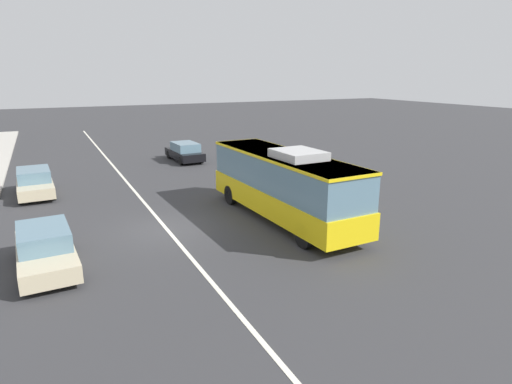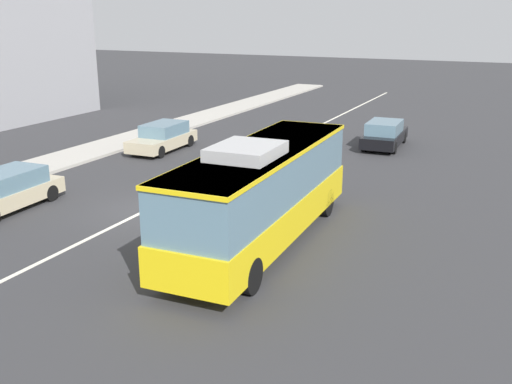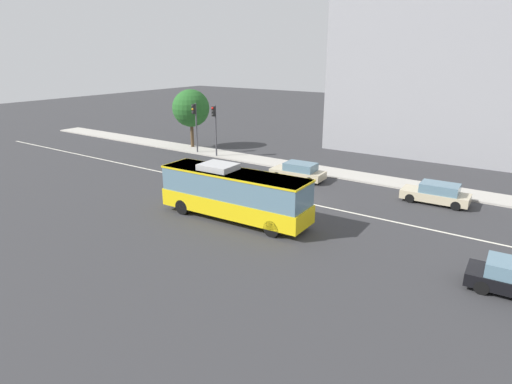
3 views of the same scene
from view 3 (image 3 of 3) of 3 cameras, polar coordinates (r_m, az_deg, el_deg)
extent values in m
plane|color=#333335|center=(31.14, 4.63, -1.04)|extent=(160.00, 160.00, 0.00)
cube|color=#B2ADA3|center=(38.28, 10.92, 2.45)|extent=(80.00, 2.73, 0.14)
cube|color=silver|center=(31.14, 4.63, -1.03)|extent=(76.00, 0.16, 0.01)
cube|color=yellow|center=(27.21, -2.88, -1.68)|extent=(10.09, 2.87, 1.10)
cube|color=slate|center=(26.79, -2.92, 1.01)|extent=(9.88, 2.78, 1.58)
cube|color=yellow|center=(26.58, -2.94, 2.51)|extent=(9.98, 2.84, 0.12)
cube|color=#B2B2B2|center=(27.21, -5.02, 3.35)|extent=(2.26, 1.88, 0.36)
cylinder|color=black|center=(26.59, 4.53, -3.30)|extent=(1.01, 0.34, 1.00)
cylinder|color=black|center=(24.80, 2.12, -4.87)|extent=(1.01, 0.34, 1.00)
cylinder|color=black|center=(30.15, -6.94, -0.76)|extent=(1.01, 0.34, 1.00)
cylinder|color=black|center=(28.59, -9.72, -1.95)|extent=(1.01, 0.34, 1.00)
cylinder|color=black|center=(23.16, 28.11, -9.38)|extent=(0.65, 0.25, 0.64)
cylinder|color=black|center=(21.72, 27.73, -11.13)|extent=(0.65, 0.25, 0.64)
cube|color=#C6B793|center=(36.00, 5.53, 2.45)|extent=(4.58, 2.02, 0.60)
cube|color=slate|center=(35.73, 5.91, 3.35)|extent=(2.60, 1.78, 0.64)
cylinder|color=black|center=(36.04, 2.81, 2.20)|extent=(0.65, 0.25, 0.64)
cylinder|color=black|center=(37.40, 4.00, 2.76)|extent=(0.65, 0.25, 0.64)
cylinder|color=black|center=(34.75, 7.14, 1.47)|extent=(0.65, 0.25, 0.64)
cylinder|color=black|center=(36.15, 8.21, 2.08)|extent=(0.65, 0.25, 0.64)
cube|color=#C6B793|center=(32.74, 22.63, -0.49)|extent=(4.56, 1.96, 0.60)
cube|color=slate|center=(32.53, 23.19, 0.47)|extent=(2.58, 1.75, 0.64)
cylinder|color=black|center=(32.31, 19.73, -0.77)|extent=(0.65, 0.24, 0.64)
cylinder|color=black|center=(33.80, 20.37, -0.02)|extent=(0.65, 0.24, 0.64)
cylinder|color=black|center=(31.86, 24.95, -1.67)|extent=(0.65, 0.24, 0.64)
cylinder|color=black|center=(33.38, 25.36, -0.88)|extent=(0.65, 0.24, 0.64)
cylinder|color=#47474C|center=(43.45, -5.34, 7.97)|extent=(0.16, 0.16, 5.20)
cube|color=black|center=(42.92, -5.64, 10.60)|extent=(0.34, 0.30, 0.96)
sphere|color=red|center=(42.76, -5.78, 11.00)|extent=(0.22, 0.22, 0.22)
sphere|color=#2D2D2D|center=(42.80, -5.77, 10.58)|extent=(0.22, 0.22, 0.22)
sphere|color=#2D2D2D|center=(42.84, -5.75, 10.15)|extent=(0.22, 0.22, 0.22)
cylinder|color=#47474C|center=(45.40, -7.89, 8.31)|extent=(0.16, 0.16, 5.20)
cube|color=black|center=(44.91, -8.27, 10.83)|extent=(0.34, 0.30, 0.96)
sphere|color=#2D2D2D|center=(44.77, -8.43, 11.22)|extent=(0.22, 0.22, 0.22)
sphere|color=#F9A514|center=(44.81, -8.41, 10.81)|extent=(0.22, 0.22, 0.22)
sphere|color=#2D2D2D|center=(44.85, -8.39, 10.40)|extent=(0.22, 0.22, 0.22)
cylinder|color=#4C3823|center=(48.37, -8.46, 7.48)|extent=(0.36, 0.36, 2.88)
sphere|color=#235B23|center=(47.92, -8.63, 10.94)|extent=(4.02, 4.02, 4.02)
cube|color=#939399|center=(52.16, 26.37, 16.33)|extent=(24.53, 17.37, 20.40)
camera|label=1|loc=(44.40, -13.09, 13.05)|focal=30.48mm
camera|label=2|loc=(34.30, -33.73, 9.94)|focal=41.27mm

